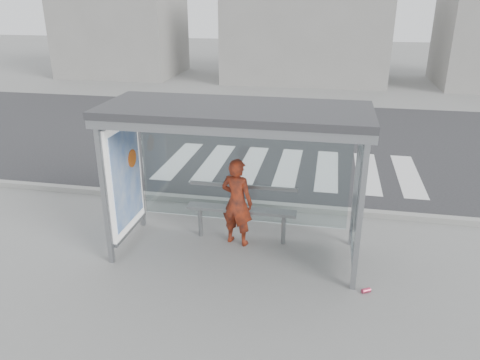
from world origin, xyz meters
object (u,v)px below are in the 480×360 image
(person, at_px, (237,202))
(bench, at_px, (241,209))
(bus_shelter, at_px, (213,143))
(soda_can, at_px, (366,290))

(person, xyz_separation_m, bench, (0.05, 0.15, -0.21))
(bus_shelter, xyz_separation_m, soda_can, (2.57, -0.84, -1.95))
(bus_shelter, relative_size, bench, 2.13)
(bench, bearing_deg, person, -109.99)
(person, height_order, soda_can, person)
(person, bearing_deg, soda_can, 168.22)
(person, relative_size, bench, 0.81)
(bench, bearing_deg, bus_shelter, -130.40)
(bus_shelter, relative_size, soda_can, 31.71)
(bus_shelter, xyz_separation_m, bench, (0.38, 0.45, -1.38))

